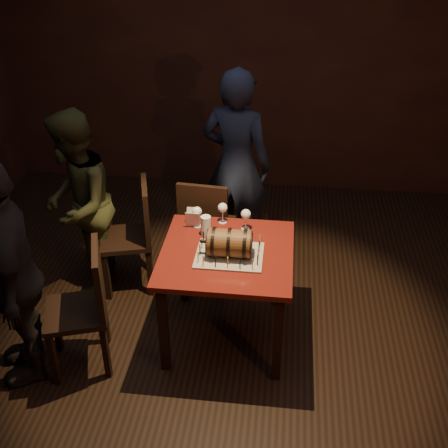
{
  "coord_description": "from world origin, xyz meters",
  "views": [
    {
      "loc": [
        0.47,
        -3.12,
        2.9
      ],
      "look_at": [
        0.1,
        0.05,
        0.95
      ],
      "focal_mm": 45.0,
      "sensor_mm": 36.0,
      "label": 1
    }
  ],
  "objects_px": {
    "barrel_cake": "(229,243)",
    "person_back": "(236,165)",
    "chair_left_rear": "(135,230)",
    "person_left_front": "(11,274)",
    "person_left_rear": "(77,205)",
    "chair_left_front": "(86,302)",
    "chair_back": "(206,225)",
    "wine_glass_right": "(246,215)",
    "pint_of_ale": "(206,226)",
    "pub_table": "(227,265)",
    "wine_glass_left": "(197,212)",
    "wine_glass_mid": "(223,209)"
  },
  "relations": [
    {
      "from": "chair_left_front",
      "to": "person_back",
      "type": "bearing_deg",
      "value": 61.54
    },
    {
      "from": "pint_of_ale",
      "to": "person_left_front",
      "type": "xyz_separation_m",
      "value": [
        -1.14,
        -0.67,
        -0.03
      ]
    },
    {
      "from": "barrel_cake",
      "to": "person_back",
      "type": "bearing_deg",
      "value": 93.46
    },
    {
      "from": "pub_table",
      "to": "wine_glass_right",
      "type": "height_order",
      "value": "wine_glass_right"
    },
    {
      "from": "chair_back",
      "to": "person_left_front",
      "type": "height_order",
      "value": "person_left_front"
    },
    {
      "from": "chair_back",
      "to": "person_left_rear",
      "type": "bearing_deg",
      "value": -168.57
    },
    {
      "from": "barrel_cake",
      "to": "wine_glass_left",
      "type": "xyz_separation_m",
      "value": [
        -0.27,
        0.35,
        0.01
      ]
    },
    {
      "from": "chair_left_front",
      "to": "person_left_front",
      "type": "xyz_separation_m",
      "value": [
        -0.42,
        -0.11,
        0.27
      ]
    },
    {
      "from": "wine_glass_left",
      "to": "wine_glass_right",
      "type": "xyz_separation_m",
      "value": [
        0.35,
        0.01,
        0.0
      ]
    },
    {
      "from": "wine_glass_left",
      "to": "wine_glass_mid",
      "type": "height_order",
      "value": "same"
    },
    {
      "from": "barrel_cake",
      "to": "person_left_front",
      "type": "height_order",
      "value": "person_left_front"
    },
    {
      "from": "barrel_cake",
      "to": "chair_back",
      "type": "xyz_separation_m",
      "value": [
        -0.27,
        0.75,
        -0.33
      ]
    },
    {
      "from": "barrel_cake",
      "to": "person_left_rear",
      "type": "bearing_deg",
      "value": 156.23
    },
    {
      "from": "wine_glass_left",
      "to": "person_left_front",
      "type": "xyz_separation_m",
      "value": [
        -1.06,
        -0.78,
        -0.07
      ]
    },
    {
      "from": "wine_glass_left",
      "to": "chair_back",
      "type": "relative_size",
      "value": 0.17
    },
    {
      "from": "person_back",
      "to": "person_left_front",
      "type": "bearing_deg",
      "value": 68.3
    },
    {
      "from": "person_back",
      "to": "person_left_rear",
      "type": "distance_m",
      "value": 1.36
    },
    {
      "from": "chair_left_rear",
      "to": "person_left_rear",
      "type": "xyz_separation_m",
      "value": [
        -0.43,
        -0.04,
        0.23
      ]
    },
    {
      "from": "pub_table",
      "to": "chair_back",
      "type": "distance_m",
      "value": 0.75
    },
    {
      "from": "wine_glass_right",
      "to": "pub_table",
      "type": "bearing_deg",
      "value": -108.36
    },
    {
      "from": "pint_of_ale",
      "to": "person_left_rear",
      "type": "distance_m",
      "value": 1.1
    },
    {
      "from": "pub_table",
      "to": "chair_left_front",
      "type": "bearing_deg",
      "value": -157.63
    },
    {
      "from": "barrel_cake",
      "to": "chair_left_front",
      "type": "bearing_deg",
      "value": -160.9
    },
    {
      "from": "person_left_front",
      "to": "pint_of_ale",
      "type": "bearing_deg",
      "value": 95.51
    },
    {
      "from": "pint_of_ale",
      "to": "person_back",
      "type": "height_order",
      "value": "person_back"
    },
    {
      "from": "barrel_cake",
      "to": "pint_of_ale",
      "type": "relative_size",
      "value": 2.33
    },
    {
      "from": "barrel_cake",
      "to": "chair_left_rear",
      "type": "xyz_separation_m",
      "value": [
        -0.82,
        0.6,
        -0.33
      ]
    },
    {
      "from": "pub_table",
      "to": "chair_left_rear",
      "type": "xyz_separation_m",
      "value": [
        -0.8,
        0.54,
        -0.12
      ]
    },
    {
      "from": "chair_left_rear",
      "to": "person_left_rear",
      "type": "relative_size",
      "value": 0.62
    },
    {
      "from": "pub_table",
      "to": "chair_back",
      "type": "height_order",
      "value": "chair_back"
    },
    {
      "from": "chair_left_rear",
      "to": "person_back",
      "type": "xyz_separation_m",
      "value": [
        0.75,
        0.64,
        0.32
      ]
    },
    {
      "from": "pint_of_ale",
      "to": "person_left_front",
      "type": "bearing_deg",
      "value": -149.52
    },
    {
      "from": "person_left_front",
      "to": "barrel_cake",
      "type": "bearing_deg",
      "value": 82.66
    },
    {
      "from": "pub_table",
      "to": "person_back",
      "type": "xyz_separation_m",
      "value": [
        -0.05,
        1.18,
        0.2
      ]
    },
    {
      "from": "pub_table",
      "to": "barrel_cake",
      "type": "xyz_separation_m",
      "value": [
        0.02,
        -0.05,
        0.22
      ]
    },
    {
      "from": "wine_glass_right",
      "to": "chair_left_front",
      "type": "height_order",
      "value": "chair_left_front"
    },
    {
      "from": "chair_left_rear",
      "to": "pint_of_ale",
      "type": "bearing_deg",
      "value": -29.12
    },
    {
      "from": "chair_left_front",
      "to": "wine_glass_mid",
      "type": "bearing_deg",
      "value": 42.36
    },
    {
      "from": "wine_glass_right",
      "to": "wine_glass_mid",
      "type": "bearing_deg",
      "value": 157.52
    },
    {
      "from": "pub_table",
      "to": "pint_of_ale",
      "type": "relative_size",
      "value": 6.0
    },
    {
      "from": "wine_glass_right",
      "to": "pint_of_ale",
      "type": "xyz_separation_m",
      "value": [
        -0.27,
        -0.11,
        -0.05
      ]
    },
    {
      "from": "chair_left_front",
      "to": "wine_glass_right",
      "type": "bearing_deg",
      "value": 34.13
    },
    {
      "from": "barrel_cake",
      "to": "wine_glass_mid",
      "type": "relative_size",
      "value": 2.17
    },
    {
      "from": "person_left_rear",
      "to": "person_left_front",
      "type": "distance_m",
      "value": 0.98
    },
    {
      "from": "chair_left_front",
      "to": "person_left_front",
      "type": "bearing_deg",
      "value": -165.69
    },
    {
      "from": "barrel_cake",
      "to": "wine_glass_left",
      "type": "bearing_deg",
      "value": 127.86
    },
    {
      "from": "wine_glass_left",
      "to": "chair_back",
      "type": "distance_m",
      "value": 0.53
    },
    {
      "from": "wine_glass_left",
      "to": "person_back",
      "type": "xyz_separation_m",
      "value": [
        0.2,
        0.88,
        -0.03
      ]
    },
    {
      "from": "chair_back",
      "to": "chair_left_rear",
      "type": "relative_size",
      "value": 1.0
    },
    {
      "from": "chair_left_rear",
      "to": "person_left_front",
      "type": "height_order",
      "value": "person_left_front"
    }
  ]
}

